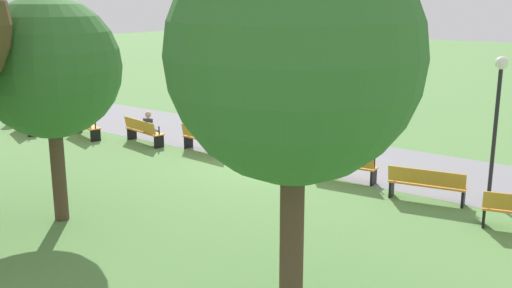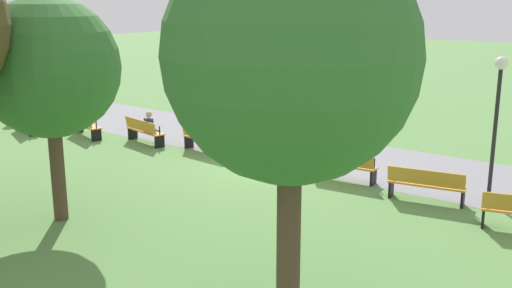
{
  "view_description": "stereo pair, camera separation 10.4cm",
  "coord_description": "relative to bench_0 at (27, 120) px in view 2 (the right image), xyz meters",
  "views": [
    {
      "loc": [
        10.38,
        -14.61,
        5.02
      ],
      "look_at": [
        0.0,
        -0.81,
        0.8
      ],
      "focal_mm": 41.79,
      "sensor_mm": 36.0,
      "label": 1
    },
    {
      "loc": [
        10.46,
        -14.55,
        5.02
      ],
      "look_at": [
        0.0,
        -0.81,
        0.8
      ],
      "focal_mm": 41.79,
      "sensor_mm": 36.0,
      "label": 2
    }
  ],
  "objects": [
    {
      "name": "ground_plane",
      "position": [
        10.23,
        1.99,
        -0.48
      ],
      "size": [
        120.0,
        120.0,
        0.0
      ],
      "primitive_type": "plane",
      "color": "#5B8C47"
    },
    {
      "name": "bench_4",
      "position": [
        10.23,
        1.92,
        0.0
      ],
      "size": [
        1.91,
        0.47,
        0.89
      ],
      "color": "orange",
      "rests_on": "ground"
    },
    {
      "name": "bench_2",
      "position": [
        5.02,
        1.44,
        0.0
      ],
      "size": [
        1.96,
        0.82,
        0.89
      ],
      "rotation": [
        0.0,
        0.0,
        -0.19
      ],
      "color": "orange",
      "rests_on": "ground"
    },
    {
      "name": "path_paving",
      "position": [
        10.23,
        4.02,
        -0.47
      ],
      "size": [
        35.49,
        4.48,
        0.01
      ],
      "primitive_type": "cube",
      "color": "gray",
      "rests_on": "ground"
    },
    {
      "name": "bench_5",
      "position": [
        12.84,
        1.8,
        0.0
      ],
      "size": [
        1.94,
        0.65,
        0.89
      ],
      "rotation": [
        0.0,
        0.0,
        0.09
      ],
      "color": "orange",
      "rests_on": "ground"
    },
    {
      "name": "tree_0",
      "position": [
        15.69,
        -5.12,
        3.71
      ],
      "size": [
        3.93,
        3.93,
        6.17
      ],
      "color": "#4C3828",
      "rests_on": "ground"
    },
    {
      "name": "bench_6",
      "position": [
        15.43,
        1.44,
        0.0
      ],
      "size": [
        1.96,
        0.82,
        0.89
      ],
      "rotation": [
        0.0,
        0.0,
        0.19
      ],
      "color": "orange",
      "rests_on": "ground"
    },
    {
      "name": "bench_1",
      "position": [
        2.48,
        0.84,
        0.0
      ],
      "size": [
        1.96,
        0.98,
        0.89
      ],
      "rotation": [
        0.0,
        0.0,
        -0.28
      ],
      "color": "orange",
      "rests_on": "ground"
    },
    {
      "name": "person_seated",
      "position": [
        5.32,
        1.53,
        0.16
      ],
      "size": [
        0.4,
        0.56,
        1.2
      ],
      "rotation": [
        0.0,
        0.0,
        -0.19
      ],
      "color": "#2D3347",
      "rests_on": "ground"
    },
    {
      "name": "lamp_post",
      "position": [
        16.69,
        2.47,
        2.11
      ],
      "size": [
        0.32,
        0.32,
        3.67
      ],
      "color": "black",
      "rests_on": "ground"
    },
    {
      "name": "bench_0",
      "position": [
        0.0,
        0.0,
        0.0
      ],
      "size": [
        1.95,
        1.14,
        0.89
      ],
      "rotation": [
        0.0,
        0.0,
        -0.37
      ],
      "color": "orange",
      "rests_on": "ground"
    },
    {
      "name": "kiosk",
      "position": [
        6.56,
        10.54,
        0.99
      ],
      "size": [
        3.15,
        2.83,
        2.86
      ],
      "rotation": [
        0.0,
        0.0,
        -0.02
      ],
      "color": "#4C515B",
      "rests_on": "ground"
    },
    {
      "name": "bench_3",
      "position": [
        7.61,
        1.8,
        0.0
      ],
      "size": [
        1.94,
        0.65,
        0.89
      ],
      "rotation": [
        0.0,
        0.0,
        -0.09
      ],
      "color": "orange",
      "rests_on": "ground"
    },
    {
      "name": "trash_bin",
      "position": [
        -1.8,
        0.53,
        -0.09
      ],
      "size": [
        0.44,
        0.44,
        0.78
      ],
      "primitive_type": "cylinder",
      "color": "black",
      "rests_on": "ground"
    },
    {
      "name": "tree_1",
      "position": [
        9.08,
        -4.86,
        3.06
      ],
      "size": [
        3.14,
        3.14,
        5.12
      ],
      "color": "#4C3828",
      "rests_on": "ground"
    }
  ]
}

